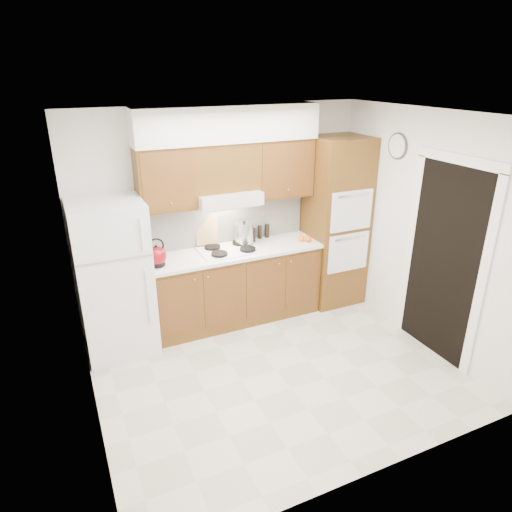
{
  "coord_description": "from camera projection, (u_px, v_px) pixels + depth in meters",
  "views": [
    {
      "loc": [
        -1.86,
        -3.55,
        2.97
      ],
      "look_at": [
        -0.03,
        0.45,
        1.15
      ],
      "focal_mm": 32.0,
      "sensor_mm": 36.0,
      "label": 1
    }
  ],
  "objects": [
    {
      "name": "fridge",
      "position": [
        114.0,
        279.0,
        4.93
      ],
      "size": [
        0.75,
        0.72,
        1.72
      ],
      "primitive_type": "cube",
      "color": "white",
      "rests_on": "floor"
    },
    {
      "name": "wall_right",
      "position": [
        423.0,
        231.0,
        5.03
      ],
      "size": [
        0.02,
        3.0,
        2.6
      ],
      "primitive_type": "cube",
      "color": "white",
      "rests_on": "floor"
    },
    {
      "name": "soffit",
      "position": [
        228.0,
        124.0,
        5.04
      ],
      "size": [
        2.13,
        0.36,
        0.4
      ],
      "primitive_type": "cube",
      "color": "silver",
      "rests_on": "wall_back"
    },
    {
      "name": "upper_cab_left",
      "position": [
        165.0,
        179.0,
        4.98
      ],
      "size": [
        0.63,
        0.33,
        0.7
      ],
      "primitive_type": "cube",
      "color": "brown",
      "rests_on": "wall_back"
    },
    {
      "name": "wall_clock",
      "position": [
        398.0,
        146.0,
        5.16
      ],
      "size": [
        0.02,
        0.3,
        0.3
      ],
      "primitive_type": "cylinder",
      "rotation": [
        0.0,
        1.57,
        0.0
      ],
      "color": "#3F3833",
      "rests_on": "wall_right"
    },
    {
      "name": "base_cabinets",
      "position": [
        235.0,
        286.0,
        5.68
      ],
      "size": [
        2.11,
        0.6,
        0.9
      ],
      "primitive_type": "cube",
      "color": "brown",
      "rests_on": "floor"
    },
    {
      "name": "condiment_b",
      "position": [
        260.0,
        232.0,
        5.84
      ],
      "size": [
        0.06,
        0.06,
        0.17
      ],
      "primitive_type": "cylinder",
      "rotation": [
        0.0,
        0.0,
        0.05
      ],
      "color": "black",
      "rests_on": "countertop"
    },
    {
      "name": "condiment_c",
      "position": [
        267.0,
        231.0,
        5.87
      ],
      "size": [
        0.08,
        0.08,
        0.17
      ],
      "primitive_type": "cylinder",
      "rotation": [
        0.0,
        0.0,
        0.38
      ],
      "color": "black",
      "rests_on": "countertop"
    },
    {
      "name": "orange_far",
      "position": [
        301.0,
        238.0,
        5.75
      ],
      "size": [
        0.1,
        0.1,
        0.08
      ],
      "primitive_type": "sphere",
      "rotation": [
        0.0,
        0.0,
        -0.27
      ],
      "color": "orange",
      "rests_on": "countertop"
    },
    {
      "name": "upper_cab_over_hood",
      "position": [
        224.0,
        167.0,
        5.21
      ],
      "size": [
        0.75,
        0.33,
        0.55
      ],
      "primitive_type": "cube",
      "color": "brown",
      "rests_on": "range_hood"
    },
    {
      "name": "upper_cab_right",
      "position": [
        281.0,
        168.0,
        5.53
      ],
      "size": [
        0.73,
        0.33,
        0.7
      ],
      "primitive_type": "cube",
      "color": "brown",
      "rests_on": "wall_back"
    },
    {
      "name": "wall_back",
      "position": [
        223.0,
        215.0,
        5.6
      ],
      "size": [
        3.6,
        0.02,
        2.6
      ],
      "primitive_type": "cube",
      "color": "white",
      "rests_on": "floor"
    },
    {
      "name": "kettle",
      "position": [
        157.0,
        256.0,
        5.0
      ],
      "size": [
        0.26,
        0.26,
        0.22
      ],
      "primitive_type": "sphere",
      "rotation": [
        0.0,
        0.0,
        -0.24
      ],
      "color": "maroon",
      "rests_on": "countertop"
    },
    {
      "name": "cutting_board",
      "position": [
        207.0,
        231.0,
        5.53
      ],
      "size": [
        0.28,
        0.15,
        0.35
      ],
      "primitive_type": "cube",
      "rotation": [
        -0.21,
        0.0,
        -0.25
      ],
      "color": "tan",
      "rests_on": "countertop"
    },
    {
      "name": "wall_left",
      "position": [
        79.0,
        293.0,
        3.65
      ],
      "size": [
        0.02,
        3.0,
        2.6
      ],
      "primitive_type": "cube",
      "color": "white",
      "rests_on": "floor"
    },
    {
      "name": "doorway",
      "position": [
        443.0,
        264.0,
        4.83
      ],
      "size": [
        0.02,
        0.9,
        2.1
      ],
      "primitive_type": "cube",
      "color": "black",
      "rests_on": "floor"
    },
    {
      "name": "oven_cabinet",
      "position": [
        335.0,
        222.0,
        5.96
      ],
      "size": [
        0.7,
        0.65,
        2.2
      ],
      "primitive_type": "cube",
      "color": "brown",
      "rests_on": "floor"
    },
    {
      "name": "stock_pot",
      "position": [
        244.0,
        233.0,
        5.61
      ],
      "size": [
        0.3,
        0.3,
        0.24
      ],
      "primitive_type": "cylinder",
      "rotation": [
        0.0,
        0.0,
        0.4
      ],
      "color": "#B6B7BB",
      "rests_on": "cooktop"
    },
    {
      "name": "condiment_a",
      "position": [
        254.0,
        235.0,
        5.7
      ],
      "size": [
        0.06,
        0.06,
        0.19
      ],
      "primitive_type": "cylinder",
      "rotation": [
        0.0,
        0.0,
        0.14
      ],
      "color": "black",
      "rests_on": "countertop"
    },
    {
      "name": "ceiling",
      "position": [
        281.0,
        115.0,
        3.84
      ],
      "size": [
        3.6,
        3.6,
        0.0
      ],
      "primitive_type": "plane",
      "color": "white",
      "rests_on": "wall_back"
    },
    {
      "name": "range_hood",
      "position": [
        227.0,
        198.0,
        5.3
      ],
      "size": [
        0.75,
        0.45,
        0.15
      ],
      "primitive_type": "cube",
      "color": "silver",
      "rests_on": "wall_back"
    },
    {
      "name": "floor",
      "position": [
        276.0,
        370.0,
        4.84
      ],
      "size": [
        3.6,
        3.6,
        0.0
      ],
      "primitive_type": "plane",
      "color": "beige",
      "rests_on": "ground"
    },
    {
      "name": "backsplash",
      "position": [
        225.0,
        221.0,
        5.63
      ],
      "size": [
        2.11,
        0.03,
        0.56
      ],
      "primitive_type": "cube",
      "color": "white",
      "rests_on": "countertop"
    },
    {
      "name": "cooktop",
      "position": [
        230.0,
        250.0,
        5.48
      ],
      "size": [
        0.74,
        0.5,
        0.01
      ],
      "primitive_type": "cube",
      "color": "white",
      "rests_on": "countertop"
    },
    {
      "name": "orange_near",
      "position": [
        308.0,
        239.0,
        5.73
      ],
      "size": [
        0.1,
        0.1,
        0.08
      ],
      "primitive_type": "sphere",
      "rotation": [
        0.0,
        0.0,
        -0.33
      ],
      "color": "#FF650D",
      "rests_on": "countertop"
    },
    {
      "name": "countertop",
      "position": [
        235.0,
        252.0,
        5.5
      ],
      "size": [
        2.13,
        0.62,
        0.04
      ],
      "primitive_type": "cube",
      "color": "white",
      "rests_on": "base_cabinets"
    }
  ]
}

